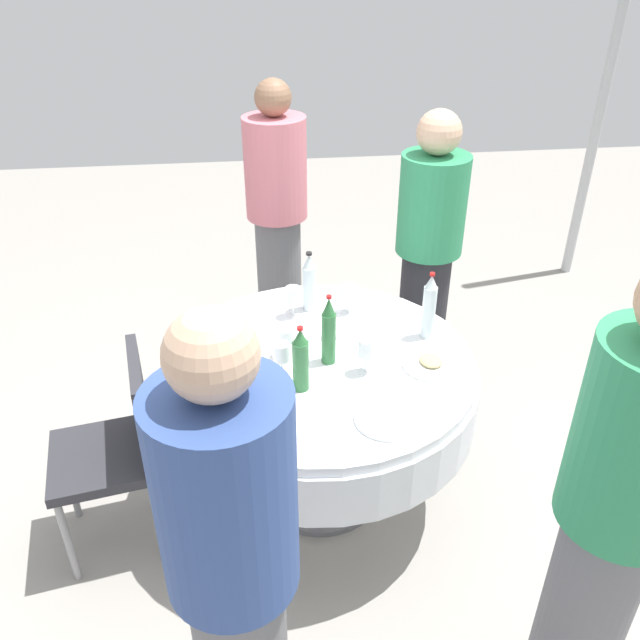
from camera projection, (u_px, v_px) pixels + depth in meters
name	position (u px, v px, depth m)	size (l,w,h in m)	color
ground_plane	(320.00, 489.00, 3.03)	(10.00, 10.00, 0.00)	gray
dining_table	(320.00, 388.00, 2.72)	(1.29, 1.29, 0.74)	white
bottle_green_north	(329.00, 332.00, 2.55)	(0.06, 0.06, 0.30)	#2D6B38
bottle_clear_east	(429.00, 307.00, 2.71)	(0.06, 0.06, 0.30)	silver
bottle_clear_inner	(310.00, 283.00, 2.92)	(0.06, 0.06, 0.28)	silver
bottle_green_outer	(301.00, 360.00, 2.41)	(0.06, 0.06, 0.27)	#2D6B38
bottle_clear_left	(254.00, 392.00, 2.23)	(0.07, 0.07, 0.29)	silver
wine_glass_outer	(282.00, 354.00, 2.48)	(0.06, 0.06, 0.15)	white
wine_glass_left	(293.00, 297.00, 2.88)	(0.07, 0.07, 0.14)	white
wine_glass_far	(286.00, 337.00, 2.61)	(0.06, 0.06, 0.13)	white
wine_glass_right	(366.00, 350.00, 2.51)	(0.06, 0.06, 0.15)	white
wine_glass_south	(348.00, 293.00, 2.91)	(0.07, 0.07, 0.14)	white
plate_south	(388.00, 418.00, 2.31)	(0.24, 0.24, 0.02)	white
plate_front	(209.00, 367.00, 2.57)	(0.20, 0.20, 0.04)	white
plate_rear	(431.00, 364.00, 2.59)	(0.23, 0.23, 0.04)	white
spoon_east	(361.00, 349.00, 2.69)	(0.18, 0.02, 0.01)	silver
folded_napkin	(319.00, 330.00, 2.81)	(0.14, 0.14, 0.02)	white
person_north	(234.00, 569.00, 1.66)	(0.34, 0.34, 1.60)	slate
person_east	(617.00, 512.00, 1.79)	(0.34, 0.34, 1.64)	slate
person_inner	(277.00, 219.00, 3.66)	(0.34, 0.34, 1.59)	slate
person_outer	(428.00, 252.00, 3.37)	(0.34, 0.34, 1.52)	#26262B
chair_far	(120.00, 440.00, 2.55)	(0.46, 0.46, 0.87)	#2D2D33
tent_pole_secondary	(600.00, 114.00, 4.34)	(0.07, 0.07, 2.33)	#B2B5B7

